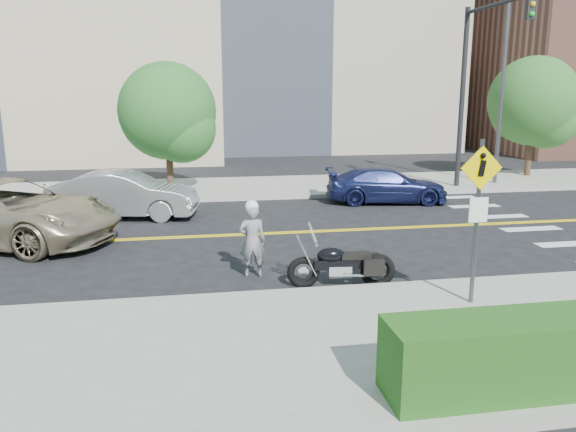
# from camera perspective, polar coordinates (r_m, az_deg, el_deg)

# --- Properties ---
(ground_plane) EXTENTS (120.00, 120.00, 0.00)m
(ground_plane) POSITION_cam_1_polar(r_m,az_deg,el_deg) (15.88, -6.67, -1.98)
(ground_plane) COLOR black
(ground_plane) RESTS_ON ground
(sidewalk_near) EXTENTS (60.00, 5.00, 0.15)m
(sidewalk_near) POSITION_cam_1_polar(r_m,az_deg,el_deg) (8.80, -3.65, -13.67)
(sidewalk_near) COLOR #9E9B91
(sidewalk_near) RESTS_ON ground_plane
(sidewalk_far) EXTENTS (60.00, 5.00, 0.15)m
(sidewalk_far) POSITION_cam_1_polar(r_m,az_deg,el_deg) (23.20, -7.79, 2.79)
(sidewalk_far) COLOR #9E9B91
(sidewalk_far) RESTS_ON ground_plane
(building_mid) EXTENTS (18.00, 14.00, 20.00)m
(building_mid) POSITION_cam_1_polar(r_m,az_deg,el_deg) (42.72, 2.20, 20.66)
(building_mid) COLOR #A39984
(building_mid) RESTS_ON ground_plane
(lamp_post) EXTENTS (0.16, 0.16, 8.00)m
(lamp_post) POSITION_cam_1_polar(r_m,az_deg,el_deg) (25.34, 20.94, 12.17)
(lamp_post) COLOR #4C4C51
(lamp_post) RESTS_ON sidewalk_far
(traffic_light) EXTENTS (0.28, 4.50, 7.00)m
(traffic_light) POSITION_cam_1_polar(r_m,az_deg,el_deg) (23.13, 18.49, 13.68)
(traffic_light) COLOR black
(traffic_light) RESTS_ON sidewalk_far
(pedestrian_sign) EXTENTS (0.78, 0.08, 3.00)m
(pedestrian_sign) POSITION_cam_1_polar(r_m,az_deg,el_deg) (10.54, 18.75, 0.94)
(pedestrian_sign) COLOR #4C4C51
(pedestrian_sign) RESTS_ON sidewalk_near
(motorcyclist) EXTENTS (0.61, 0.42, 1.70)m
(motorcyclist) POSITION_cam_1_polar(r_m,az_deg,el_deg) (12.14, -3.65, -2.32)
(motorcyclist) COLOR #9FA0A4
(motorcyclist) RESTS_ON ground
(motorcycle) EXTENTS (2.23, 0.88, 1.32)m
(motorcycle) POSITION_cam_1_polar(r_m,az_deg,el_deg) (11.65, 5.53, -3.96)
(motorcycle) COLOR black
(motorcycle) RESTS_ON ground
(suv) EXTENTS (6.77, 5.08, 1.71)m
(suv) POSITION_cam_1_polar(r_m,az_deg,el_deg) (16.59, -26.90, 0.39)
(suv) COLOR tan
(suv) RESTS_ON ground
(parked_car_silver) EXTENTS (4.76, 2.37, 1.50)m
(parked_car_silver) POSITION_cam_1_polar(r_m,az_deg,el_deg) (18.59, -16.28, 2.09)
(parked_car_silver) COLOR #98999F
(parked_car_silver) RESTS_ON ground
(parked_car_blue) EXTENTS (4.58, 2.43, 1.26)m
(parked_car_blue) POSITION_cam_1_polar(r_m,az_deg,el_deg) (20.69, 9.97, 3.10)
(parked_car_blue) COLOR navy
(parked_car_blue) RESTS_ON ground
(tree_far_a) EXTENTS (3.72, 3.72, 5.09)m
(tree_far_a) POSITION_cam_1_polar(r_m,az_deg,el_deg) (22.31, -12.16, 10.37)
(tree_far_a) COLOR #382619
(tree_far_a) RESTS_ON ground
(tree_far_b) EXTENTS (4.01, 4.01, 5.54)m
(tree_far_b) POSITION_cam_1_polar(r_m,az_deg,el_deg) (28.18, 23.69, 10.64)
(tree_far_b) COLOR #382619
(tree_far_b) RESTS_ON ground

